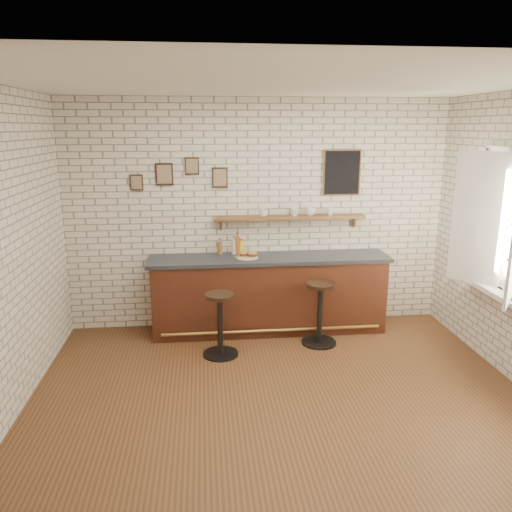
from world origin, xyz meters
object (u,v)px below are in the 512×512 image
object	(u,v)px
ciabatta_sandwich	(248,254)
bar_stool_left	(220,322)
book_upper	(510,295)
shelf_cup_a	(263,213)
sandwich_plate	(247,257)
shelf_cup_b	(295,212)
shelf_cup_d	(330,212)
condiment_bottle_yellow	(242,248)
bitters_bottle_white	(234,247)
bar_stool_right	(320,311)
book_lower	(509,296)
bitters_bottle_brown	(220,248)
bar_counter	(269,294)
bitters_bottle_amber	(238,245)
shelf_cup_c	(311,211)

from	to	relation	value
ciabatta_sandwich	bar_stool_left	distance (m)	1.01
bar_stool_left	book_upper	distance (m)	3.14
bar_stool_left	book_upper	xyz separation A→B (m)	(2.94, -0.94, 0.55)
shelf_cup_a	book_upper	world-z (taller)	shelf_cup_a
sandwich_plate	shelf_cup_b	xyz separation A→B (m)	(0.65, 0.23, 0.54)
sandwich_plate	shelf_cup_d	distance (m)	1.26
condiment_bottle_yellow	bitters_bottle_white	bearing A→B (deg)	180.00
bar_stool_right	shelf_cup_b	distance (m)	1.34
shelf_cup_a	bar_stool_left	bearing A→B (deg)	-138.53
condiment_bottle_yellow	book_lower	xyz separation A→B (m)	(2.61, -1.79, -0.15)
shelf_cup_d	condiment_bottle_yellow	bearing A→B (deg)	-178.82
bar_stool_left	book_lower	size ratio (longest dim) A/B	3.11
book_upper	sandwich_plate	bearing A→B (deg)	-172.25
ciabatta_sandwich	bitters_bottle_brown	size ratio (longest dim) A/B	1.22
condiment_bottle_yellow	shelf_cup_b	xyz separation A→B (m)	(0.70, 0.02, 0.46)
book_upper	bitters_bottle_brown	bearing A→B (deg)	-172.26
bar_counter	shelf_cup_d	xyz separation A→B (m)	(0.83, 0.20, 1.04)
shelf_cup_a	book_upper	xyz separation A→B (m)	(2.32, -1.83, -0.58)
ciabatta_sandwich	bar_stool_right	distance (m)	1.16
ciabatta_sandwich	book_upper	xyz separation A→B (m)	(2.55, -1.60, -0.10)
bar_stool_left	book_lower	distance (m)	3.13
shelf_cup_a	shelf_cup_d	xyz separation A→B (m)	(0.89, 0.00, 0.00)
shelf_cup_b	condiment_bottle_yellow	bearing A→B (deg)	116.74
bar_counter	book_lower	xyz separation A→B (m)	(2.27, -1.61, 0.44)
bar_stool_left	shelf_cup_b	xyz separation A→B (m)	(1.03, 0.89, 1.14)
bitters_bottle_amber	bar_counter	bearing A→B (deg)	-24.94
bar_counter	condiment_bottle_yellow	distance (m)	0.70
shelf_cup_b	shelf_cup_c	xyz separation A→B (m)	(0.21, 0.00, 0.00)
sandwich_plate	bitters_bottle_amber	xyz separation A→B (m)	(-0.11, 0.21, 0.11)
sandwich_plate	shelf_cup_a	xyz separation A→B (m)	(0.23, 0.23, 0.53)
sandwich_plate	book_lower	xyz separation A→B (m)	(2.56, -1.58, -0.07)
shelf_cup_a	ciabatta_sandwich	bearing A→B (deg)	-148.15
shelf_cup_c	book_lower	distance (m)	2.56
bitters_bottle_amber	condiment_bottle_yellow	bearing A→B (deg)	-0.00
bar_stool_right	shelf_cup_c	world-z (taller)	shelf_cup_c
bitters_bottle_brown	shelf_cup_a	world-z (taller)	shelf_cup_a
shelf_cup_a	book_upper	size ratio (longest dim) A/B	0.54
bitters_bottle_white	shelf_cup_b	bearing A→B (deg)	1.17
bar_stool_right	book_lower	bearing A→B (deg)	-33.25
shelf_cup_a	shelf_cup_b	bearing A→B (deg)	-13.91
bar_stool_left	bitters_bottle_brown	bearing A→B (deg)	87.21
bar_stool_right	shelf_cup_b	size ratio (longest dim) A/B	7.05
shelf_cup_a	shelf_cup_d	size ratio (longest dim) A/B	1.15
condiment_bottle_yellow	shelf_cup_b	size ratio (longest dim) A/B	1.76
bitters_bottle_white	shelf_cup_d	distance (m)	1.35
shelf_cup_c	bar_stool_left	bearing A→B (deg)	138.56
ciabatta_sandwich	shelf_cup_d	size ratio (longest dim) A/B	2.59
bitters_bottle_amber	bar_stool_right	size ratio (longest dim) A/B	0.37
bar_counter	shelf_cup_b	world-z (taller)	shelf_cup_b
shelf_cup_c	book_lower	xyz separation A→B (m)	(1.70, -1.81, -0.61)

